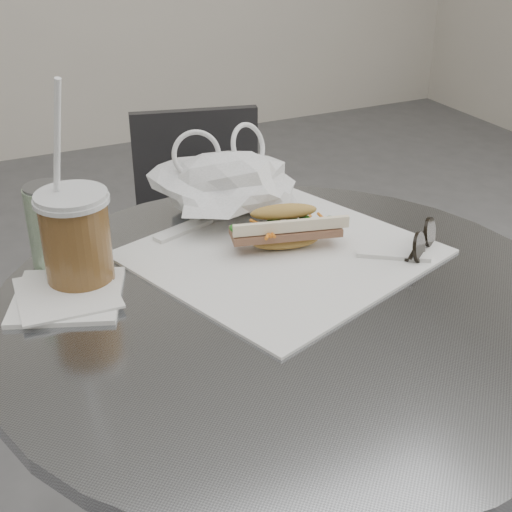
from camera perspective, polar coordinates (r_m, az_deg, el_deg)
name	(u,v)px	position (r m, az deg, el deg)	size (l,w,h in m)	color
cafe_table	(284,459)	(1.08, 2.24, -15.92)	(0.76, 0.76, 0.74)	slate
chair_far	(208,287)	(1.76, -3.88, -2.46)	(0.39, 0.42, 0.73)	#323234
sandwich_paper	(282,253)	(1.02, 2.10, 0.24)	(0.37, 0.35, 0.00)	white
banh_mi	(285,228)	(1.02, 2.32, 2.27)	(0.21, 0.12, 0.07)	gold
iced_coffee	(76,238)	(0.95, -14.19, 1.42)	(0.10, 0.10, 0.28)	brown
sunglasses	(423,242)	(1.05, 13.19, 1.12)	(0.09, 0.07, 0.04)	black
plastic_bag	(228,188)	(1.11, -2.22, 5.42)	(0.21, 0.16, 0.11)	white
napkin_stack	(67,295)	(0.94, -14.85, -3.05)	(0.17, 0.17, 0.01)	white
drink_can	(51,226)	(1.01, -16.11, 2.33)	(0.06, 0.06, 0.12)	#5B8E53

